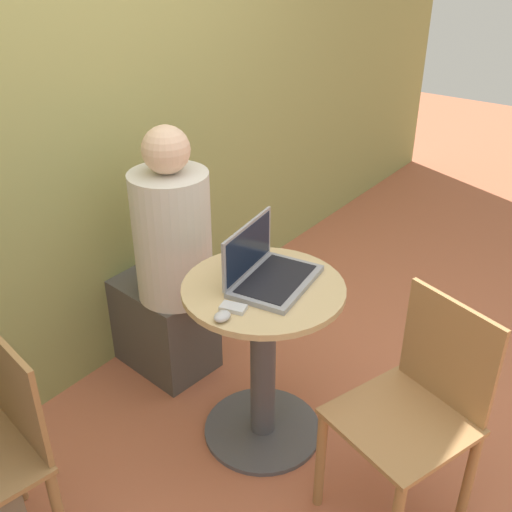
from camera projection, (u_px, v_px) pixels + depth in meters
ground_plane at (262, 430)px, 2.54m from camera, size 12.00×12.00×0.00m
back_wall at (82, 92)px, 2.39m from camera, size 7.00×0.05×2.60m
round_table at (263, 349)px, 2.34m from camera, size 0.61×0.61×0.72m
laptop at (267, 271)px, 2.20m from camera, size 0.39×0.29×0.22m
cell_phone at (233, 308)px, 2.06m from camera, size 0.07×0.10×0.02m
computer_mouse at (222, 316)px, 2.00m from camera, size 0.07×0.05×0.03m
chair_empty at (414, 414)px, 2.00m from camera, size 0.51×0.51×0.85m
person_seated at (168, 276)px, 2.68m from camera, size 0.36×0.53×1.21m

